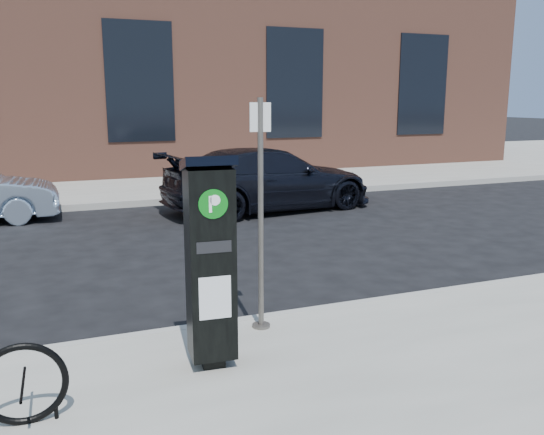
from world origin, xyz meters
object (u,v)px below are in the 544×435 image
parking_kiosk (210,261)px  car_dark (269,179)px  bike_rack (23,385)px  sign_pole (261,218)px

parking_kiosk → car_dark: bearing=69.5°
parking_kiosk → bike_rack: size_ratio=2.97×
parking_kiosk → bike_rack: (-1.54, -0.42, -0.66)m
bike_rack → car_dark: car_dark is taller
sign_pole → bike_rack: bearing=-143.0°
car_dark → sign_pole: bearing=150.6°
parking_kiosk → car_dark: parking_kiosk is taller
parking_kiosk → car_dark: (3.46, 7.45, -0.41)m
bike_rack → car_dark: bearing=59.0°
parking_kiosk → sign_pole: bearing=47.2°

